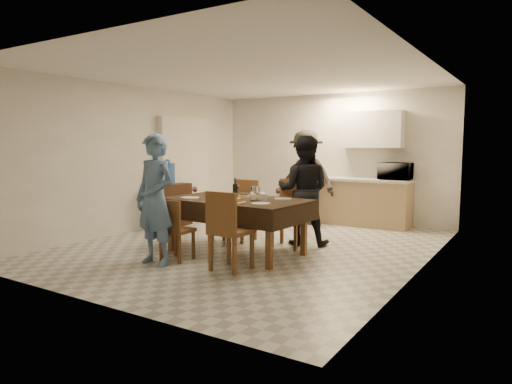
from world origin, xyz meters
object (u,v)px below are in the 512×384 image
at_px(person_near, 155,199).
at_px(savoury_tart, 226,200).
at_px(water_jug, 168,174).
at_px(microwave, 396,171).
at_px(water_pitcher, 255,194).
at_px(dining_table, 236,201).
at_px(person_far, 304,190).
at_px(wine_bottle, 235,188).
at_px(person_kitchen, 306,177).
at_px(console, 169,205).

bearing_deg(person_near, savoury_tart, 48.68).
relative_size(water_jug, microwave, 0.69).
distance_m(water_pitcher, microwave, 3.42).
height_order(dining_table, water_pitcher, water_pitcher).
bearing_deg(dining_table, person_far, 65.23).
distance_m(water_pitcher, person_far, 1.12).
relative_size(wine_bottle, savoury_tart, 0.67).
height_order(dining_table, person_near, person_near).
bearing_deg(water_jug, person_near, -50.22).
height_order(savoury_tart, person_kitchen, person_kitchen).
relative_size(microwave, person_kitchen, 0.31).
bearing_deg(person_near, water_pitcher, 50.82).
relative_size(dining_table, console, 2.37).
xyz_separation_m(person_near, person_kitchen, (0.30, 3.81, 0.07)).
xyz_separation_m(console, wine_bottle, (2.28, -1.04, 0.53)).
bearing_deg(savoury_tart, console, 148.88).
xyz_separation_m(water_pitcher, microwave, (1.02, 3.26, 0.18)).
relative_size(wine_bottle, water_pitcher, 1.44).
bearing_deg(person_kitchen, savoury_tart, -83.68).
xyz_separation_m(dining_table, person_kitchen, (-0.25, 2.76, 0.17)).
bearing_deg(person_kitchen, wine_bottle, -85.83).
relative_size(dining_table, person_near, 1.22).
bearing_deg(dining_table, water_pitcher, -5.26).
xyz_separation_m(person_near, person_far, (1.10, 2.10, -0.00)).
height_order(wine_bottle, microwave, microwave).
relative_size(dining_table, wine_bottle, 7.09).
distance_m(savoury_tart, microwave, 3.82).
bearing_deg(water_jug, console, 0.00).
relative_size(person_near, person_far, 1.00).
bearing_deg(water_pitcher, person_kitchen, 102.00).
relative_size(console, wine_bottle, 2.99).
xyz_separation_m(water_pitcher, person_far, (0.20, 1.10, -0.04)).
height_order(console, water_jug, water_jug).
xyz_separation_m(wine_bottle, person_kitchen, (-0.20, 2.71, -0.02)).
relative_size(dining_table, person_far, 1.22).
distance_m(microwave, person_near, 4.68).
distance_m(console, person_kitchen, 2.72).
height_order(water_jug, person_far, person_far).
relative_size(microwave, person_near, 0.34).
xyz_separation_m(person_far, person_kitchen, (-0.80, 1.71, 0.07)).
bearing_deg(water_jug, water_pitcher, -22.98).
xyz_separation_m(console, person_far, (2.88, -0.04, 0.45)).
bearing_deg(water_jug, dining_table, -25.00).
bearing_deg(water_pitcher, savoury_tart, -127.15).
xyz_separation_m(wine_bottle, microwave, (1.42, 3.16, 0.13)).
relative_size(console, person_near, 0.51).
bearing_deg(person_near, water_jug, 132.59).
bearing_deg(person_far, person_kitchen, -83.53).
height_order(dining_table, microwave, microwave).
xyz_separation_m(dining_table, person_near, (-0.55, -1.05, 0.10)).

